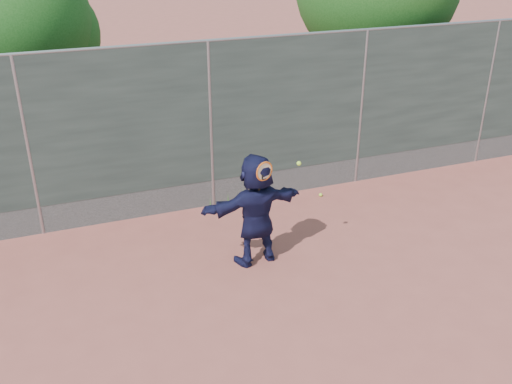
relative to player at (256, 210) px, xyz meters
name	(u,v)px	position (x,y,z in m)	size (l,w,h in m)	color
ground	(290,314)	(-0.06, -1.43, -0.88)	(80.00, 80.00, 0.00)	#9E4C42
player	(256,210)	(0.00, 0.00, 0.00)	(1.63, 0.52, 1.75)	#141437
ball_ground	(321,195)	(1.96, 1.67, -0.84)	(0.07, 0.07, 0.07)	#B6EC34
fence	(211,123)	(-0.06, 2.07, 0.71)	(20.00, 0.06, 3.03)	#38423D
swing_action	(268,172)	(0.10, -0.19, 0.68)	(0.75, 0.16, 0.51)	#DA5714
tree_left	(21,26)	(-2.90, 5.12, 2.06)	(3.15, 3.00, 4.53)	#382314
weed_clump	(230,198)	(0.24, 1.96, -0.74)	(0.68, 0.07, 0.30)	#387226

